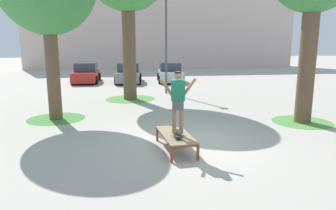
{
  "coord_description": "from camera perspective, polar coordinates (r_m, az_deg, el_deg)",
  "views": [
    {
      "loc": [
        -2.04,
        -8.7,
        2.98
      ],
      "look_at": [
        -0.6,
        1.09,
        1.0
      ],
      "focal_mm": 33.24,
      "sensor_mm": 36.0,
      "label": 1
    }
  ],
  "objects": [
    {
      "name": "ground_plane",
      "position": [
        9.42,
        4.61,
        -7.16
      ],
      "size": [
        120.0,
        120.0,
        0.0
      ],
      "primitive_type": "plane",
      "color": "#B2AA9E"
    },
    {
      "name": "building_facade",
      "position": [
        39.09,
        -1.08,
        14.58
      ],
      "size": [
        32.0,
        4.0,
        10.43
      ],
      "primitive_type": "cube",
      "color": "beige",
      "rests_on": "ground"
    },
    {
      "name": "skate_box",
      "position": [
        8.8,
        1.43,
        -5.64
      ],
      "size": [
        0.92,
        1.96,
        0.46
      ],
      "color": "brown",
      "rests_on": "ground"
    },
    {
      "name": "skateboard",
      "position": [
        8.58,
        1.78,
        -5.24
      ],
      "size": [
        0.28,
        0.82,
        0.09
      ],
      "color": "black",
      "rests_on": "skate_box"
    },
    {
      "name": "skater",
      "position": [
        8.35,
        1.82,
        1.32
      ],
      "size": [
        1.0,
        0.31,
        1.69
      ],
      "color": "#8E6647",
      "rests_on": "skateboard"
    },
    {
      "name": "grass_patch_near_left",
      "position": [
        13.24,
        -19.8,
        -2.37
      ],
      "size": [
        2.24,
        2.24,
        0.01
      ],
      "primitive_type": "cylinder",
      "color": "#47893D",
      "rests_on": "ground"
    },
    {
      "name": "grass_patch_near_right",
      "position": [
        13.01,
        23.36,
        -2.86
      ],
      "size": [
        2.24,
        2.24,
        0.01
      ],
      "primitive_type": "cylinder",
      "color": "#519342",
      "rests_on": "ground"
    },
    {
      "name": "grass_patch_mid_back",
      "position": [
        16.95,
        -6.92,
        1.11
      ],
      "size": [
        2.66,
        2.66,
        0.01
      ],
      "primitive_type": "cylinder",
      "color": "#519342",
      "rests_on": "ground"
    },
    {
      "name": "car_red",
      "position": [
        24.83,
        -14.75,
        5.64
      ],
      "size": [
        1.98,
        4.23,
        1.5
      ],
      "color": "red",
      "rests_on": "ground"
    },
    {
      "name": "car_grey",
      "position": [
        24.13,
        -7.24,
        5.77
      ],
      "size": [
        2.16,
        4.32,
        1.5
      ],
      "color": "slate",
      "rests_on": "ground"
    },
    {
      "name": "car_silver",
      "position": [
        24.42,
        0.37,
        5.92
      ],
      "size": [
        2.17,
        4.32,
        1.5
      ],
      "color": "#B7BABF",
      "rests_on": "ground"
    },
    {
      "name": "light_post",
      "position": [
        18.56,
        -0.34,
        13.91
      ],
      "size": [
        0.36,
        0.36,
        5.83
      ],
      "color": "#4C4C51",
      "rests_on": "ground"
    }
  ]
}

